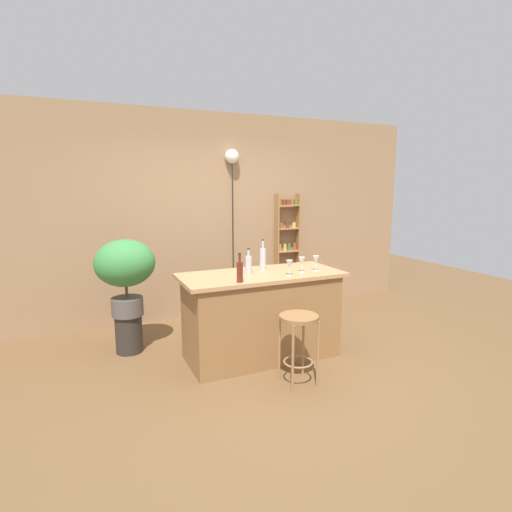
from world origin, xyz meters
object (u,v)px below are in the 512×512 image
(spice_shelf, at_px, (287,251))
(bottle_vinegar, at_px, (240,271))
(wine_glass_right, at_px, (302,261))
(potted_plant, at_px, (125,268))
(bottle_wine_red, at_px, (263,258))
(wine_glass_center, at_px, (316,260))
(plant_stool, at_px, (129,333))
(bar_stool, at_px, (299,332))
(bottle_sauce_amber, at_px, (249,264))
(wine_glass_left, at_px, (290,265))
(pendant_globe_light, at_px, (232,160))

(spice_shelf, relative_size, bottle_vinegar, 6.07)
(wine_glass_right, bearing_deg, potted_plant, 153.48)
(potted_plant, xyz_separation_m, bottle_wine_red, (1.38, -0.54, 0.09))
(potted_plant, relative_size, bottle_vinegar, 2.97)
(potted_plant, distance_m, wine_glass_right, 1.89)
(wine_glass_center, bearing_deg, plant_stool, 155.84)
(bottle_wine_red, relative_size, wine_glass_right, 2.02)
(potted_plant, height_order, wine_glass_right, potted_plant)
(spice_shelf, relative_size, plant_stool, 4.04)
(wine_glass_right, bearing_deg, bar_stool, -122.17)
(bottle_wine_red, xyz_separation_m, bottle_sauce_amber, (-0.22, -0.13, -0.02))
(bar_stool, relative_size, wine_glass_left, 4.02)
(spice_shelf, height_order, bottle_sauce_amber, spice_shelf)
(spice_shelf, distance_m, bottle_vinegar, 2.33)
(wine_glass_left, distance_m, pendant_globe_light, 2.11)
(bottle_sauce_amber, bearing_deg, pendant_globe_light, 75.27)
(plant_stool, xyz_separation_m, bottle_vinegar, (0.93, -0.98, 0.81))
(bottle_sauce_amber, bearing_deg, spice_shelf, 49.69)
(pendant_globe_light, bearing_deg, potted_plant, -151.73)
(bottle_vinegar, height_order, pendant_globe_light, pendant_globe_light)
(wine_glass_center, bearing_deg, pendant_globe_light, 100.74)
(bottle_wine_red, xyz_separation_m, pendant_globe_light, (0.17, 1.38, 1.13))
(bottle_sauce_amber, height_order, wine_glass_center, bottle_sauce_amber)
(bar_stool, xyz_separation_m, wine_glass_right, (0.34, 0.55, 0.54))
(bottle_wine_red, bearing_deg, pendant_globe_light, 82.83)
(potted_plant, distance_m, bottle_wine_red, 1.48)
(plant_stool, bearing_deg, bottle_vinegar, -46.56)
(pendant_globe_light, bearing_deg, spice_shelf, -1.63)
(bottle_sauce_amber, xyz_separation_m, wine_glass_right, (0.54, -0.17, 0.02))
(bottle_vinegar, bearing_deg, pendant_globe_light, 71.22)
(spice_shelf, bearing_deg, potted_plant, -161.45)
(plant_stool, xyz_separation_m, wine_glass_right, (1.69, -0.84, 0.82))
(bottle_vinegar, bearing_deg, bottle_wine_red, 44.81)
(bottle_sauce_amber, distance_m, wine_glass_center, 0.73)
(wine_glass_center, xyz_separation_m, wine_glass_right, (-0.18, -0.01, 0.00))
(bottle_vinegar, distance_m, pendant_globe_light, 2.24)
(bottle_sauce_amber, bearing_deg, bar_stool, -75.15)
(plant_stool, bearing_deg, wine_glass_left, -32.24)
(bottle_wine_red, height_order, bottle_vinegar, bottle_wine_red)
(bar_stool, distance_m, wine_glass_center, 0.93)
(potted_plant, relative_size, bottle_sauce_amber, 3.13)
(bottle_wine_red, xyz_separation_m, wine_glass_right, (0.31, -0.30, -0.01))
(pendant_globe_light, bearing_deg, bottle_vinegar, -108.78)
(bottle_sauce_amber, bearing_deg, bottle_vinegar, -125.43)
(bar_stool, relative_size, bottle_wine_red, 1.99)
(bottle_wine_red, height_order, wine_glass_left, bottle_wine_red)
(potted_plant, xyz_separation_m, wine_glass_left, (1.49, -0.94, 0.08))
(bottle_wine_red, bearing_deg, wine_glass_center, -31.11)
(bottle_vinegar, relative_size, pendant_globe_light, 0.12)
(spice_shelf, height_order, bottle_vinegar, spice_shelf)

